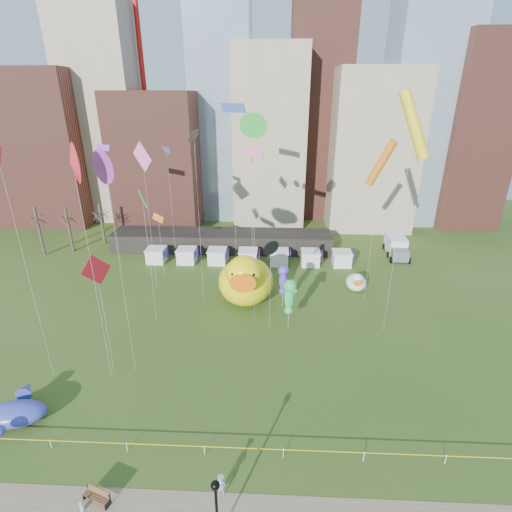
{
  "coord_description": "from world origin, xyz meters",
  "views": [
    {
      "loc": [
        4.88,
        -20.99,
        25.44
      ],
      "look_at": [
        3.43,
        10.79,
        12.0
      ],
      "focal_mm": 27.0,
      "sensor_mm": 36.0,
      "label": 1
    }
  ],
  "objects_px": {
    "whale_inflatable": "(16,412)",
    "toddler": "(82,506)",
    "seahorse_purple": "(283,278)",
    "box_truck": "(396,245)",
    "lamppost": "(216,505)",
    "big_duck": "(246,279)",
    "small_duck": "(356,282)",
    "seahorse_green": "(289,294)",
    "woman": "(221,487)",
    "park_bench": "(97,495)"
  },
  "relations": [
    {
      "from": "lamppost",
      "to": "toddler",
      "type": "xyz_separation_m",
      "value": [
        -9.21,
        1.33,
        -2.74
      ]
    },
    {
      "from": "small_duck",
      "to": "lamppost",
      "type": "relative_size",
      "value": 0.77
    },
    {
      "from": "small_duck",
      "to": "lamppost",
      "type": "xyz_separation_m",
      "value": [
        -14.77,
        -33.38,
        1.84
      ]
    },
    {
      "from": "whale_inflatable",
      "to": "big_duck",
      "type": "bearing_deg",
      "value": 37.98
    },
    {
      "from": "big_duck",
      "to": "park_bench",
      "type": "xyz_separation_m",
      "value": [
        -8.12,
        -27.13,
        -2.92
      ]
    },
    {
      "from": "seahorse_green",
      "to": "whale_inflatable",
      "type": "bearing_deg",
      "value": -171.44
    },
    {
      "from": "seahorse_green",
      "to": "toddler",
      "type": "xyz_separation_m",
      "value": [
        -14.26,
        -22.33,
        -3.98
      ]
    },
    {
      "from": "box_truck",
      "to": "lamppost",
      "type": "bearing_deg",
      "value": -113.17
    },
    {
      "from": "big_duck",
      "to": "seahorse_purple",
      "type": "distance_m",
      "value": 4.91
    },
    {
      "from": "big_duck",
      "to": "small_duck",
      "type": "bearing_deg",
      "value": 15.76
    },
    {
      "from": "seahorse_green",
      "to": "whale_inflatable",
      "type": "xyz_separation_m",
      "value": [
        -23.15,
        -15.19,
        -3.41
      ]
    },
    {
      "from": "seahorse_purple",
      "to": "box_truck",
      "type": "distance_m",
      "value": 27.14
    },
    {
      "from": "small_duck",
      "to": "woman",
      "type": "relative_size",
      "value": 2.33
    },
    {
      "from": "seahorse_green",
      "to": "whale_inflatable",
      "type": "height_order",
      "value": "seahorse_green"
    },
    {
      "from": "lamppost",
      "to": "box_truck",
      "type": "relative_size",
      "value": 0.67
    },
    {
      "from": "park_bench",
      "to": "lamppost",
      "type": "bearing_deg",
      "value": 5.98
    },
    {
      "from": "whale_inflatable",
      "to": "toddler",
      "type": "relative_size",
      "value": 7.64
    },
    {
      "from": "lamppost",
      "to": "woman",
      "type": "height_order",
      "value": "lamppost"
    },
    {
      "from": "small_duck",
      "to": "park_bench",
      "type": "relative_size",
      "value": 1.98
    },
    {
      "from": "park_bench",
      "to": "lamppost",
      "type": "relative_size",
      "value": 0.39
    },
    {
      "from": "whale_inflatable",
      "to": "lamppost",
      "type": "distance_m",
      "value": 20.1
    },
    {
      "from": "lamppost",
      "to": "woman",
      "type": "xyz_separation_m",
      "value": [
        -0.15,
        2.8,
        -2.31
      ]
    },
    {
      "from": "whale_inflatable",
      "to": "lamppost",
      "type": "height_order",
      "value": "lamppost"
    },
    {
      "from": "seahorse_purple",
      "to": "whale_inflatable",
      "type": "bearing_deg",
      "value": -137.76
    },
    {
      "from": "park_bench",
      "to": "toddler",
      "type": "distance_m",
      "value": 1.06
    },
    {
      "from": "lamppost",
      "to": "woman",
      "type": "relative_size",
      "value": 3.04
    },
    {
      "from": "lamppost",
      "to": "box_truck",
      "type": "height_order",
      "value": "lamppost"
    },
    {
      "from": "small_duck",
      "to": "whale_inflatable",
      "type": "bearing_deg",
      "value": -135.51
    },
    {
      "from": "woman",
      "to": "seahorse_purple",
      "type": "bearing_deg",
      "value": 90.17
    },
    {
      "from": "small_duck",
      "to": "box_truck",
      "type": "distance_m",
      "value": 16.46
    },
    {
      "from": "small_duck",
      "to": "seahorse_green",
      "type": "xyz_separation_m",
      "value": [
        -9.72,
        -9.72,
        3.08
      ]
    },
    {
      "from": "big_duck",
      "to": "seahorse_purple",
      "type": "relative_size",
      "value": 1.66
    },
    {
      "from": "small_duck",
      "to": "whale_inflatable",
      "type": "xyz_separation_m",
      "value": [
        -32.87,
        -24.9,
        -0.34
      ]
    },
    {
      "from": "lamppost",
      "to": "toddler",
      "type": "bearing_deg",
      "value": 171.79
    },
    {
      "from": "small_duck",
      "to": "woman",
      "type": "height_order",
      "value": "small_duck"
    },
    {
      "from": "seahorse_purple",
      "to": "whale_inflatable",
      "type": "relative_size",
      "value": 0.91
    },
    {
      "from": "whale_inflatable",
      "to": "woman",
      "type": "xyz_separation_m",
      "value": [
        17.95,
        -5.67,
        -0.13
      ]
    },
    {
      "from": "small_duck",
      "to": "lamppost",
      "type": "height_order",
      "value": "lamppost"
    },
    {
      "from": "seahorse_green",
      "to": "box_truck",
      "type": "xyz_separation_m",
      "value": [
        19.01,
        23.3,
        -2.77
      ]
    },
    {
      "from": "whale_inflatable",
      "to": "park_bench",
      "type": "relative_size",
      "value": 3.19
    },
    {
      "from": "small_duck",
      "to": "toddler",
      "type": "xyz_separation_m",
      "value": [
        -23.98,
        -32.05,
        -0.91
      ]
    },
    {
      "from": "seahorse_purple",
      "to": "lamppost",
      "type": "distance_m",
      "value": 28.75
    },
    {
      "from": "seahorse_purple",
      "to": "box_truck",
      "type": "bearing_deg",
      "value": 44.25
    },
    {
      "from": "toddler",
      "to": "woman",
      "type": "bearing_deg",
      "value": 24.86
    },
    {
      "from": "small_duck",
      "to": "park_bench",
      "type": "xyz_separation_m",
      "value": [
        -23.22,
        -31.31,
        -0.81
      ]
    },
    {
      "from": "box_truck",
      "to": "toddler",
      "type": "bearing_deg",
      "value": -122.14
    },
    {
      "from": "small_duck",
      "to": "box_truck",
      "type": "bearing_deg",
      "value": 62.95
    },
    {
      "from": "lamppost",
      "to": "big_duck",
      "type": "bearing_deg",
      "value": 90.66
    },
    {
      "from": "park_bench",
      "to": "box_truck",
      "type": "height_order",
      "value": "box_truck"
    },
    {
      "from": "big_duck",
      "to": "box_truck",
      "type": "xyz_separation_m",
      "value": [
        24.4,
        17.77,
        -1.81
      ]
    }
  ]
}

